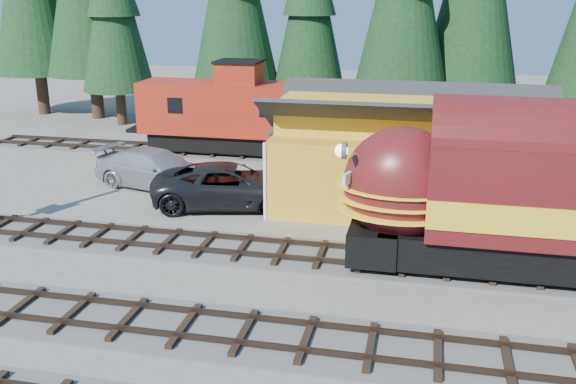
% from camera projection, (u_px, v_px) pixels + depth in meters
% --- Properties ---
extents(ground, '(120.00, 120.00, 0.00)m').
position_uv_depth(ground, '(396.00, 318.00, 19.35)').
color(ground, '#6B665B').
rests_on(ground, ground).
extents(track_spur, '(32.00, 3.20, 0.33)m').
position_uv_depth(track_spur, '(244.00, 154.00, 38.12)').
color(track_spur, '#4C4947').
rests_on(track_spur, ground).
extents(depot, '(12.80, 7.00, 5.30)m').
position_uv_depth(depot, '(413.00, 144.00, 28.21)').
color(depot, gold).
rests_on(depot, ground).
extents(caboose, '(9.87, 2.86, 5.13)m').
position_uv_depth(caboose, '(225.00, 112.00, 37.58)').
color(caboose, black).
rests_on(caboose, ground).
extents(pickup_truck_a, '(7.56, 4.72, 1.95)m').
position_uv_depth(pickup_truck_a, '(231.00, 186.00, 29.00)').
color(pickup_truck_a, black).
rests_on(pickup_truck_a, ground).
extents(pickup_truck_b, '(6.90, 4.03, 1.88)m').
position_uv_depth(pickup_truck_b, '(156.00, 169.00, 31.78)').
color(pickup_truck_b, '#9E9FA5').
rests_on(pickup_truck_b, ground).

